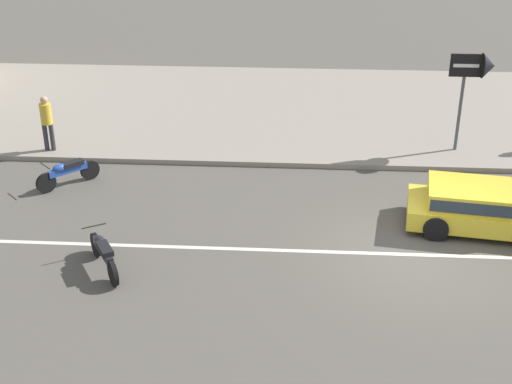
% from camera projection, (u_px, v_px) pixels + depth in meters
% --- Properties ---
extents(ground_plane, '(160.00, 160.00, 0.00)m').
position_uv_depth(ground_plane, '(416.00, 255.00, 16.39)').
color(ground_plane, '#544F47').
extents(lane_centre_stripe, '(50.40, 0.14, 0.01)m').
position_uv_depth(lane_centre_stripe, '(416.00, 255.00, 16.39)').
color(lane_centre_stripe, silver).
rests_on(lane_centre_stripe, ground).
extents(kerb_strip, '(68.00, 10.00, 0.15)m').
position_uv_depth(kerb_strip, '(378.00, 111.00, 25.15)').
color(kerb_strip, gray).
rests_on(kerb_strip, ground).
extents(hatchback_yellow_0, '(3.96, 2.25, 1.10)m').
position_uv_depth(hatchback_yellow_0, '(479.00, 206.00, 17.31)').
color(hatchback_yellow_0, yellow).
rests_on(hatchback_yellow_0, ground).
extents(motorcycle_0, '(1.42, 1.39, 0.80)m').
position_uv_depth(motorcycle_0, '(67.00, 172.00, 19.57)').
color(motorcycle_0, black).
rests_on(motorcycle_0, ground).
extents(motorcycle_1, '(1.11, 1.71, 0.80)m').
position_uv_depth(motorcycle_1, '(103.00, 252.00, 15.66)').
color(motorcycle_1, black).
rests_on(motorcycle_1, ground).
extents(arrow_signboard, '(1.28, 0.74, 3.01)m').
position_uv_depth(arrow_signboard, '(483.00, 70.00, 20.61)').
color(arrow_signboard, '#4C4C51').
rests_on(arrow_signboard, kerb_strip).
extents(pedestrian_far_end, '(0.34, 0.34, 1.70)m').
position_uv_depth(pedestrian_far_end, '(47.00, 119.00, 21.29)').
color(pedestrian_far_end, '#333338').
rests_on(pedestrian_far_end, kerb_strip).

